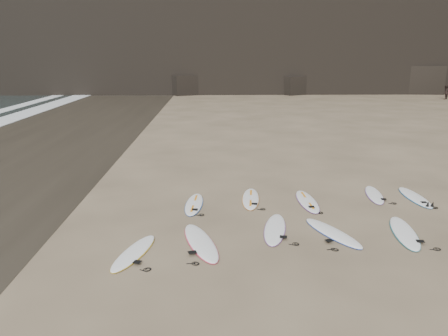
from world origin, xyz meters
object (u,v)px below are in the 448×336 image
object	(u,v)px
surfboard_4	(404,232)
person_b	(445,92)
surfboard_6	(251,198)
surfboard_8	(374,195)
surfboard_2	(275,229)
surfboard_9	(415,197)
surfboard_3	(333,232)
surfboard_5	(194,204)
surfboard_0	(134,252)
surfboard_7	(307,201)
surfboard_1	(201,242)

from	to	relation	value
surfboard_4	person_b	size ratio (longest dim) A/B	1.65
surfboard_6	surfboard_8	distance (m)	4.62
surfboard_2	surfboard_9	distance (m)	6.17
surfboard_6	surfboard_3	bearing A→B (deg)	-50.33
surfboard_6	surfboard_4	bearing A→B (deg)	-31.48
surfboard_9	person_b	bearing A→B (deg)	61.02
surfboard_9	surfboard_2	bearing A→B (deg)	-152.84
surfboard_5	surfboard_9	world-z (taller)	surfboard_9
surfboard_2	surfboard_5	size ratio (longest dim) A/B	1.07
surfboard_0	surfboard_5	xyz separation A→B (m)	(1.44, 3.76, 0.00)
surfboard_2	surfboard_9	world-z (taller)	surfboard_2
surfboard_6	surfboard_0	bearing A→B (deg)	-122.96
surfboard_3	surfboard_6	xyz separation A→B (m)	(-2.10, 3.15, -0.00)
surfboard_5	surfboard_6	bearing A→B (deg)	18.93
surfboard_9	surfboard_4	bearing A→B (deg)	-118.91
surfboard_6	surfboard_9	distance (m)	5.97
surfboard_0	surfboard_3	bearing A→B (deg)	28.21
surfboard_2	surfboard_4	distance (m)	3.75
surfboard_3	surfboard_5	distance (m)	4.88
surfboard_4	surfboard_8	world-z (taller)	surfboard_4
person_b	surfboard_2	bearing A→B (deg)	19.96
person_b	surfboard_4	bearing A→B (deg)	24.32
surfboard_3	surfboard_8	world-z (taller)	surfboard_3
surfboard_6	surfboard_8	size ratio (longest dim) A/B	1.09
surfboard_7	person_b	size ratio (longest dim) A/B	1.60
surfboard_2	surfboard_3	bearing A→B (deg)	0.32
surfboard_4	surfboard_8	xyz separation A→B (m)	(0.41, 3.52, -0.01)
surfboard_3	person_b	distance (m)	44.77
surfboard_0	surfboard_3	size ratio (longest dim) A/B	0.93
surfboard_0	surfboard_4	size ratio (longest dim) A/B	0.90
surfboard_4	surfboard_5	bearing A→B (deg)	167.45
surfboard_5	surfboard_3	bearing A→B (deg)	-28.18
surfboard_0	person_b	xyz separation A→B (m)	(29.02, 39.26, 0.73)
surfboard_7	surfboard_0	bearing A→B (deg)	-144.92
surfboard_7	surfboard_9	bearing A→B (deg)	3.82
surfboard_9	surfboard_7	bearing A→B (deg)	-175.05
surfboard_9	person_b	xyz separation A→B (m)	(19.59, 35.00, 0.73)
surfboard_7	surfboard_9	size ratio (longest dim) A/B	1.02
surfboard_1	person_b	distance (m)	47.34
surfboard_0	surfboard_5	bearing A→B (deg)	85.69
surfboard_0	surfboard_2	size ratio (longest dim) A/B	0.93
surfboard_3	surfboard_9	bearing A→B (deg)	15.85
surfboard_4	surfboard_7	world-z (taller)	surfboard_4
surfboard_2	surfboard_7	size ratio (longest dim) A/B	1.00
surfboard_7	surfboard_5	bearing A→B (deg)	-178.37
surfboard_2	surfboard_7	xyz separation A→B (m)	(1.50, 2.46, -0.00)
surfboard_2	surfboard_3	xyz separation A→B (m)	(1.64, -0.33, -0.00)
surfboard_0	surfboard_6	distance (m)	5.50
surfboard_1	surfboard_2	world-z (taller)	surfboard_1
surfboard_4	surfboard_5	size ratio (longest dim) A/B	1.10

